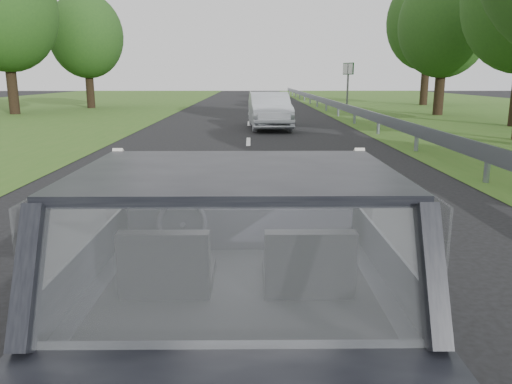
{
  "coord_description": "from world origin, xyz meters",
  "views": [
    {
      "loc": [
        0.08,
        -2.97,
        1.91
      ],
      "look_at": [
        0.11,
        0.5,
        1.1
      ],
      "focal_mm": 35.0,
      "sensor_mm": 36.0,
      "label": 1
    }
  ],
  "objects_px": {
    "cat": "(264,189)",
    "other_car": "(269,110)",
    "subject_car": "(239,268)",
    "highway_sign": "(348,87)"
  },
  "relations": [
    {
      "from": "subject_car",
      "to": "other_car",
      "type": "distance_m",
      "value": 16.13
    },
    {
      "from": "subject_car",
      "to": "cat",
      "type": "relative_size",
      "value": 6.54
    },
    {
      "from": "highway_sign",
      "to": "cat",
      "type": "bearing_deg",
      "value": -122.83
    },
    {
      "from": "subject_car",
      "to": "other_car",
      "type": "relative_size",
      "value": 0.97
    },
    {
      "from": "cat",
      "to": "other_car",
      "type": "bearing_deg",
      "value": 75.03
    },
    {
      "from": "cat",
      "to": "highway_sign",
      "type": "xyz_separation_m",
      "value": [
        5.36,
        25.02,
        0.26
      ]
    },
    {
      "from": "cat",
      "to": "highway_sign",
      "type": "relative_size",
      "value": 0.23
    },
    {
      "from": "highway_sign",
      "to": "subject_car",
      "type": "bearing_deg",
      "value": -122.9
    },
    {
      "from": "subject_car",
      "to": "other_car",
      "type": "bearing_deg",
      "value": 87.22
    },
    {
      "from": "other_car",
      "to": "highway_sign",
      "type": "relative_size",
      "value": 1.53
    }
  ]
}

